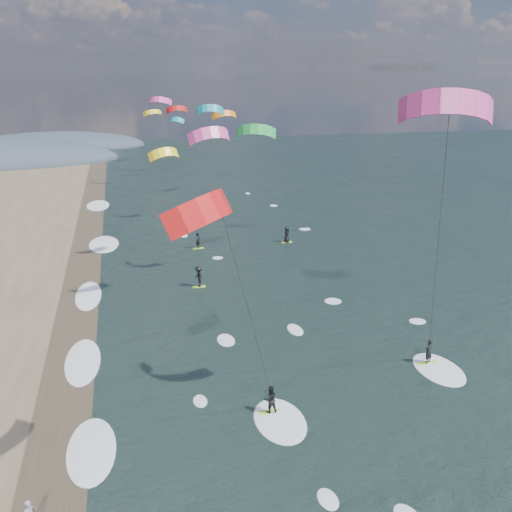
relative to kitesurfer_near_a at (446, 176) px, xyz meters
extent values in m
plane|color=black|center=(-6.13, -4.96, -12.52)|extent=(260.00, 260.00, 0.00)
cube|color=#382D23|center=(-18.13, 5.04, -12.52)|extent=(3.00, 240.00, 0.00)
ellipsoid|color=#3D4756|center=(-28.13, 115.04, -12.52)|extent=(40.00, 18.00, 7.00)
cube|color=#A4E829|center=(3.10, 4.86, -12.50)|extent=(1.28, 0.38, 0.05)
imported|color=black|center=(3.10, 4.86, -11.68)|extent=(0.69, 0.62, 1.58)
ellipsoid|color=white|center=(3.40, 4.06, -12.52)|extent=(2.60, 4.20, 0.12)
cylinder|color=black|center=(1.10, 1.86, -3.95)|extent=(0.02, 0.02, 16.24)
cube|color=#A4E829|center=(-7.57, 2.05, -12.50)|extent=(1.18, 0.36, 0.05)
imported|color=black|center=(-7.57, 2.05, -11.72)|extent=(0.75, 0.59, 1.50)
ellipsoid|color=white|center=(-7.27, 1.25, -12.52)|extent=(2.60, 4.20, 0.12)
cylinder|color=black|center=(-9.32, -0.95, -5.51)|extent=(0.02, 0.02, 13.37)
cube|color=#A4E829|center=(-8.66, 20.85, -12.50)|extent=(1.10, 0.35, 0.05)
imported|color=black|center=(-8.66, 20.85, -11.59)|extent=(0.91, 1.26, 1.76)
cube|color=#A4E829|center=(1.95, 31.27, -12.50)|extent=(1.10, 0.35, 0.05)
imported|color=black|center=(1.95, 31.27, -11.66)|extent=(0.55, 0.82, 1.62)
cube|color=#A4E829|center=(-7.22, 31.35, -12.50)|extent=(1.10, 0.35, 0.05)
imported|color=black|center=(-7.22, 31.35, -11.68)|extent=(0.64, 0.69, 1.59)
ellipsoid|color=white|center=(-16.93, 1.04, -12.52)|extent=(2.40, 5.40, 0.11)
ellipsoid|color=white|center=(-16.93, 10.04, -12.52)|extent=(2.40, 5.40, 0.11)
ellipsoid|color=white|center=(-16.93, 21.04, -12.52)|extent=(2.40, 5.40, 0.11)
ellipsoid|color=white|center=(-16.93, 35.04, -12.52)|extent=(2.40, 5.40, 0.11)
ellipsoid|color=white|center=(-16.93, 53.04, -12.52)|extent=(2.40, 5.40, 0.11)
camera|label=1|loc=(-14.29, -22.78, 4.61)|focal=40.00mm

